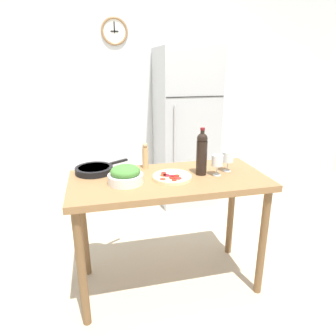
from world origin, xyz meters
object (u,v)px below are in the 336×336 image
at_px(wine_glass_near, 217,161).
at_px(wine_glass_far, 228,157).
at_px(refrigerator, 185,128).
at_px(wine_bottle, 202,153).
at_px(cast_iron_skillet, 94,170).
at_px(salad_bowl, 125,175).
at_px(pepper_mill, 145,156).
at_px(homemade_pizza, 172,177).

bearing_deg(wine_glass_near, wine_glass_far, 29.72).
height_order(refrigerator, wine_glass_far, refrigerator).
xyz_separation_m(wine_bottle, cast_iron_skillet, (-0.75, 0.21, -0.14)).
xyz_separation_m(wine_glass_near, salad_bowl, (-0.65, 0.00, -0.05)).
bearing_deg(wine_glass_far, salad_bowl, -175.52).
xyz_separation_m(wine_glass_far, pepper_mill, (-0.58, 0.21, -0.01)).
bearing_deg(salad_bowl, pepper_mill, 56.36).
height_order(wine_bottle, wine_glass_near, wine_bottle).
xyz_separation_m(refrigerator, wine_bottle, (-0.34, -1.52, 0.13)).
relative_size(wine_bottle, homemade_pizza, 1.25).
height_order(wine_bottle, homemade_pizza, wine_bottle).
relative_size(wine_glass_near, homemade_pizza, 0.55).
distance_m(pepper_mill, salad_bowl, 0.33).
height_order(pepper_mill, homemade_pizza, pepper_mill).
distance_m(wine_glass_near, wine_glass_far, 0.13).
distance_m(salad_bowl, homemade_pizza, 0.32).
relative_size(refrigerator, wine_glass_near, 12.20).
bearing_deg(cast_iron_skillet, salad_bowl, -52.30).
height_order(refrigerator, pepper_mill, refrigerator).
bearing_deg(cast_iron_skillet, wine_bottle, -16.05).
relative_size(refrigerator, salad_bowl, 7.79).
bearing_deg(wine_bottle, wine_glass_far, 4.06).
xyz_separation_m(pepper_mill, cast_iron_skillet, (-0.38, -0.01, -0.07)).
distance_m(wine_bottle, salad_bowl, 0.56).
distance_m(wine_bottle, homemade_pizza, 0.27).
height_order(wine_glass_far, pepper_mill, pepper_mill).
relative_size(salad_bowl, cast_iron_skillet, 0.59).
distance_m(wine_glass_near, cast_iron_skillet, 0.89).
bearing_deg(salad_bowl, wine_glass_near, -0.26).
bearing_deg(refrigerator, wine_bottle, -102.46).
relative_size(wine_glass_far, cast_iron_skillet, 0.38).
relative_size(refrigerator, wine_bottle, 5.39).
distance_m(refrigerator, homemade_pizza, 1.66).
bearing_deg(wine_glass_far, cast_iron_skillet, 168.21).
height_order(refrigerator, wine_glass_near, refrigerator).
distance_m(wine_glass_far, homemade_pizza, 0.45).
relative_size(wine_glass_far, pepper_mill, 0.76).
distance_m(refrigerator, wine_bottle, 1.56).
bearing_deg(wine_bottle, pepper_mill, 148.44).
xyz_separation_m(wine_bottle, wine_glass_near, (0.10, -0.05, -0.06)).
bearing_deg(homemade_pizza, wine_glass_near, -0.79).
relative_size(wine_glass_near, cast_iron_skillet, 0.38).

